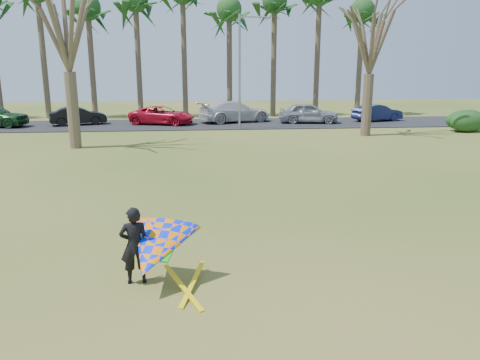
{
  "coord_description": "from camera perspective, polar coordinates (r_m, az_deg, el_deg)",
  "views": [
    {
      "loc": [
        -1.41,
        -11.88,
        4.53
      ],
      "look_at": [
        0.0,
        2.0,
        1.1
      ],
      "focal_mm": 35.0,
      "sensor_mm": 36.0,
      "label": 1
    }
  ],
  "objects": [
    {
      "name": "car_1",
      "position": [
        38.44,
        -19.14,
        7.4
      ],
      "size": [
        4.43,
        2.64,
        1.38
      ],
      "primitive_type": "imported",
      "rotation": [
        0.0,
        0.0,
        1.87
      ],
      "color": "black",
      "rests_on": "parking_strip"
    },
    {
      "name": "palm_4",
      "position": [
        43.45,
        -12.64,
        20.51
      ],
      "size": [
        4.84,
        4.84,
        11.54
      ],
      "color": "brown",
      "rests_on": "ground"
    },
    {
      "name": "palm_9",
      "position": [
        45.8,
        14.72,
        19.18
      ],
      "size": [
        4.84,
        4.84,
        10.84
      ],
      "color": "#4F3F2F",
      "rests_on": "ground"
    },
    {
      "name": "car_3",
      "position": [
        38.17,
        -0.66,
        8.35
      ],
      "size": [
        6.29,
        4.11,
        1.69
      ],
      "primitive_type": "imported",
      "rotation": [
        0.0,
        0.0,
        1.89
      ],
      "color": "silver",
      "rests_on": "parking_strip"
    },
    {
      "name": "kite_flyer",
      "position": [
        9.93,
        -10.56,
        -8.21
      ],
      "size": [
        2.13,
        2.39,
        2.02
      ],
      "color": "black",
      "rests_on": "ground"
    },
    {
      "name": "parking_strip",
      "position": [
        37.18,
        -3.61,
        6.82
      ],
      "size": [
        46.0,
        7.0,
        0.06
      ],
      "primitive_type": "cube",
      "color": "black",
      "rests_on": "ground"
    },
    {
      "name": "palm_6",
      "position": [
        43.27,
        -1.33,
        19.95
      ],
      "size": [
        4.84,
        4.84,
        10.84
      ],
      "color": "#473B2B",
      "rests_on": "ground"
    },
    {
      "name": "bare_tree_right",
      "position": [
        32.05,
        15.76,
        16.95
      ],
      "size": [
        6.27,
        6.27,
        9.21
      ],
      "color": "#483A2B",
      "rests_on": "ground"
    },
    {
      "name": "hedge_near",
      "position": [
        37.03,
        25.87,
        6.58
      ],
      "size": [
        3.01,
        1.37,
        1.51
      ],
      "primitive_type": "ellipsoid",
      "color": "#163E16",
      "rests_on": "ground"
    },
    {
      "name": "palm_3",
      "position": [
        43.98,
        -18.07,
        19.21
      ],
      "size": [
        4.84,
        4.84,
        10.84
      ],
      "color": "#48392B",
      "rests_on": "ground"
    },
    {
      "name": "bare_tree_left",
      "position": [
        27.78,
        -20.54,
        17.9
      ],
      "size": [
        6.6,
        6.6,
        9.7
      ],
      "color": "brown",
      "rests_on": "ground"
    },
    {
      "name": "streetlight",
      "position": [
        34.07,
        0.22,
        13.69
      ],
      "size": [
        2.28,
        0.18,
        8.0
      ],
      "color": "gray",
      "rests_on": "ground"
    },
    {
      "name": "palm_7",
      "position": [
        43.84,
        4.24,
        20.73
      ],
      "size": [
        4.84,
        4.84,
        11.54
      ],
      "color": "#4C3F2D",
      "rests_on": "ground"
    },
    {
      "name": "hedge_far",
      "position": [
        36.27,
        26.02,
        6.35
      ],
      "size": [
        2.51,
        1.18,
        1.4
      ],
      "primitive_type": "ellipsoid",
      "color": "#193C16",
      "rests_on": "ground"
    },
    {
      "name": "car_2",
      "position": [
        37.21,
        -9.48,
        7.79
      ],
      "size": [
        5.47,
        3.73,
        1.39
      ],
      "primitive_type": "imported",
      "rotation": [
        0.0,
        0.0,
        1.26
      ],
      "color": "red",
      "rests_on": "parking_strip"
    },
    {
      "name": "car_5",
      "position": [
        40.5,
        16.39,
        7.88
      ],
      "size": [
        4.37,
        2.45,
        1.36
      ],
      "primitive_type": "imported",
      "rotation": [
        0.0,
        0.0,
        1.83
      ],
      "color": "#19204B",
      "rests_on": "parking_strip"
    },
    {
      "name": "ground",
      "position": [
        12.79,
        0.91,
        -6.93
      ],
      "size": [
        100.0,
        100.0,
        0.0
      ],
      "primitive_type": "plane",
      "color": "#275111",
      "rests_on": "ground"
    },
    {
      "name": "car_4",
      "position": [
        37.96,
        8.34,
        8.1
      ],
      "size": [
        4.88,
        2.48,
        1.59
      ],
      "primitive_type": "imported",
      "rotation": [
        0.0,
        0.0,
        1.44
      ],
      "color": "#8F939B",
      "rests_on": "parking_strip"
    }
  ]
}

